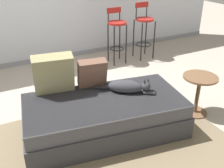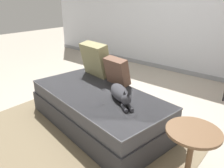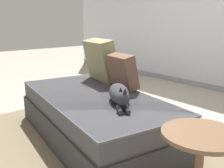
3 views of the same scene
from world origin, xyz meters
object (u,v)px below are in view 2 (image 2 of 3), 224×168
Objects in this scene: couch at (98,108)px; throw_pillow_middle at (117,71)px; side_table at (191,150)px; throw_pillow_corner at (96,59)px; cat at (120,93)px.

couch is 0.54m from throw_pillow_middle.
throw_pillow_middle is at bearing 155.93° from side_table.
throw_pillow_corner is 0.89m from cat.
cat is at bearing -45.81° from throw_pillow_middle.
throw_pillow_corner is 1.85m from side_table.
throw_pillow_corner is at bearing 171.12° from throw_pillow_middle.
cat reaches higher than couch.
couch is at bearing -174.75° from cat.
throw_pillow_middle is at bearing -8.88° from throw_pillow_corner.
throw_pillow_middle is (0.46, -0.07, -0.06)m from throw_pillow_corner.
cat is at bearing 5.25° from couch.
throw_pillow_corner is 0.91× the size of side_table.
side_table is at bearing -24.07° from throw_pillow_middle.
side_table is at bearing -8.88° from couch.
couch is 0.44m from cat.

